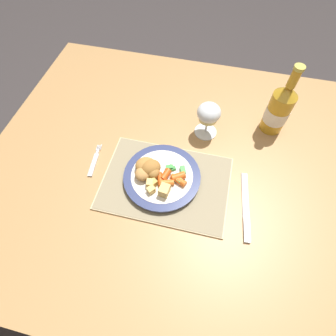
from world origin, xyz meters
The scene contains 12 objects.
ground_plane centered at (0.00, 0.00, 0.00)m, with size 6.00×6.00×0.00m, color #383333.
dining_table centered at (0.00, 0.00, 0.66)m, with size 1.31×1.05×0.74m.
placemat centered at (-0.06, -0.08, 0.74)m, with size 0.38×0.27×0.01m.
dinner_plate centered at (-0.07, -0.07, 0.76)m, with size 0.23×0.23×0.02m.
breaded_croquettes centered at (-0.11, -0.06, 0.79)m, with size 0.09×0.09×0.04m.
green_beans_pile centered at (-0.03, -0.06, 0.77)m, with size 0.07×0.07×0.02m.
glazed_carrots centered at (-0.04, -0.08, 0.78)m, with size 0.09×0.06×0.02m.
fork centered at (-0.30, -0.06, 0.74)m, with size 0.03×0.12×0.01m.
table_knife centered at (0.18, -0.12, 0.74)m, with size 0.04×0.22×0.01m.
wine_glass centered at (0.03, 0.15, 0.83)m, with size 0.08×0.08×0.12m.
bottle centered at (0.24, 0.22, 0.83)m, with size 0.08×0.08×0.25m.
roast_potatoes centered at (-0.07, -0.12, 0.78)m, with size 0.07×0.05×0.03m.
Camera 1 is at (0.04, -0.45, 1.44)m, focal length 28.00 mm.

